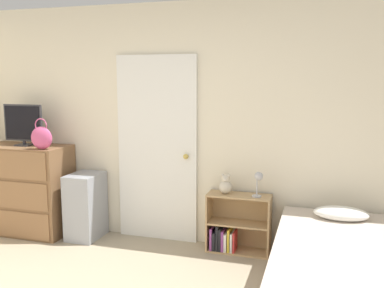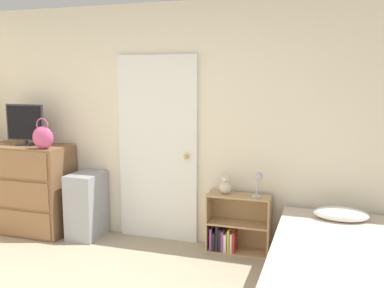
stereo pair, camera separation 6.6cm
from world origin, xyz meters
name	(u,v)px [view 1 (the left image)]	position (x,y,z in m)	size (l,w,h in m)	color
wall_back	(173,124)	(0.00, 2.33, 1.27)	(10.00, 0.06, 2.55)	beige
door_closed	(157,149)	(-0.17, 2.28, 1.01)	(0.90, 0.09, 2.01)	white
dresser	(26,189)	(-1.69, 2.02, 0.51)	(1.00, 0.51, 1.01)	brown
tv	(23,124)	(-1.69, 2.04, 1.26)	(0.49, 0.16, 0.47)	#2D2D33
handbag	(42,138)	(-1.33, 1.87, 1.14)	(0.25, 0.12, 0.33)	#C64C7F
storage_bin	(86,206)	(-0.95, 2.06, 0.36)	(0.32, 0.43, 0.72)	#999EA8
bookshelf	(234,228)	(0.71, 2.16, 0.25)	(0.64, 0.25, 0.60)	tan
teddy_bear	(226,185)	(0.62, 2.15, 0.69)	(0.14, 0.14, 0.21)	beige
desk_lamp	(258,179)	(0.95, 2.12, 0.78)	(0.11, 0.10, 0.26)	#B2B2B7
bed	(343,278)	(1.73, 1.29, 0.25)	(1.08, 1.99, 0.61)	brown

